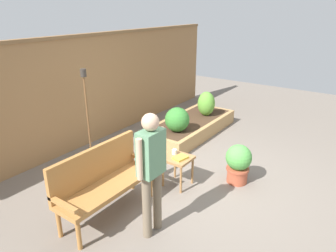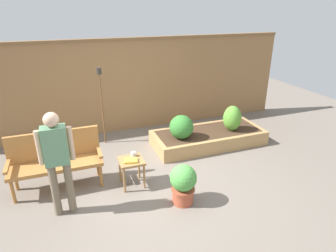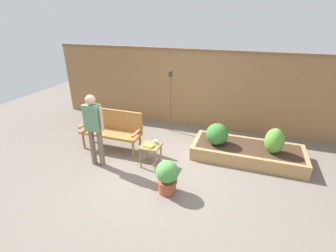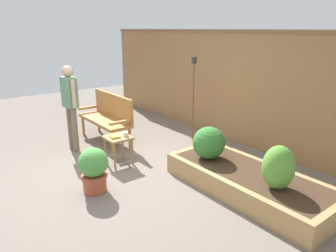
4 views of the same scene
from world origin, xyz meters
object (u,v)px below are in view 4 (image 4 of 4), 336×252
person_by_bench (70,101)px  cup_on_table (126,134)px  garden_bench (108,114)px  book_on_table (114,136)px  shrub_near_bench (209,143)px  potted_boxwood (94,168)px  shrub_far_corner (278,167)px  tiki_torch (193,84)px  side_table (118,141)px

person_by_bench → cup_on_table: bearing=21.6°
garden_bench → cup_on_table: garden_bench is taller
book_on_table → shrub_near_bench: bearing=47.9°
cup_on_table → potted_boxwood: size_ratio=0.18×
book_on_table → shrub_far_corner: bearing=32.6°
cup_on_table → shrub_far_corner: (2.36, 0.74, 0.06)m
garden_bench → tiki_torch: 1.79m
tiki_torch → potted_boxwood: bearing=-72.6°
shrub_near_bench → potted_boxwood: bearing=-111.6°
book_on_table → potted_boxwood: size_ratio=0.33×
garden_bench → shrub_near_bench: (2.40, 0.42, -0.00)m
cup_on_table → potted_boxwood: (0.55, -0.84, -0.17)m
garden_bench → shrub_near_bench: garden_bench is taller
book_on_table → potted_boxwood: bearing=-34.4°
side_table → book_on_table: 0.11m
shrub_far_corner → tiki_torch: bearing=159.9°
side_table → tiki_torch: size_ratio=0.29×
side_table → shrub_far_corner: 2.57m
side_table → potted_boxwood: (0.62, -0.73, -0.05)m
cup_on_table → book_on_table: cup_on_table is taller
potted_boxwood → person_by_bench: 1.84m
side_table → shrub_near_bench: bearing=34.4°
book_on_table → shrub_near_bench: size_ratio=0.43×
shrub_near_bench → person_by_bench: 2.64m
person_by_bench → potted_boxwood: bearing=-12.6°
tiki_torch → person_by_bench: tiki_torch is taller
book_on_table → shrub_far_corner: shrub_far_corner is taller
shrub_near_bench → shrub_far_corner: size_ratio=0.89×
shrub_far_corner → side_table: bearing=-160.7°
garden_bench → tiki_torch: size_ratio=0.87×
potted_boxwood → shrub_far_corner: shrub_far_corner is taller
person_by_bench → garden_bench: bearing=95.1°
cup_on_table → shrub_far_corner: bearing=17.4°
shrub_far_corner → person_by_bench: size_ratio=0.35×
potted_boxwood → shrub_near_bench: (0.62, 1.58, 0.20)m
tiki_torch → person_by_bench: size_ratio=1.06×
book_on_table → tiki_torch: 1.97m
side_table → person_by_bench: 1.26m
garden_bench → potted_boxwood: garden_bench is taller
book_on_table → potted_boxwood: 0.94m
shrub_far_corner → tiki_torch: size_ratio=0.33×
potted_boxwood → shrub_far_corner: 2.41m
garden_bench → tiki_torch: (0.98, 1.37, 0.60)m
garden_bench → side_table: size_ratio=3.00×
cup_on_table → shrub_near_bench: (1.18, 0.74, 0.03)m
shrub_far_corner → person_by_bench: person_by_bench is taller
side_table → shrub_near_bench: size_ratio=0.98×
cup_on_table → tiki_torch: bearing=98.1°
side_table → person_by_bench: size_ratio=0.31×
side_table → shrub_near_bench: shrub_near_bench is taller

